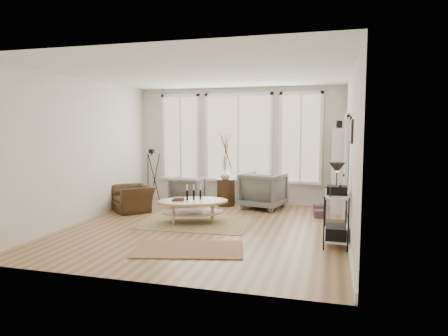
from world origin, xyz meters
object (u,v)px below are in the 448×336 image
(side_table, at_px, (226,170))
(accent_chair, at_px, (133,198))
(armchair_right, at_px, (263,190))
(coffee_table, at_px, (193,205))
(bookcase, at_px, (338,170))
(armchair_left, at_px, (187,191))
(low_shelf, at_px, (336,212))

(side_table, relative_size, accent_chair, 2.03)
(armchair_right, relative_size, side_table, 0.52)
(coffee_table, bearing_deg, bookcase, 32.67)
(armchair_left, height_order, side_table, side_table)
(armchair_left, xyz_separation_m, accent_chair, (-0.93, -1.08, -0.05))
(bookcase, relative_size, accent_chair, 2.29)
(armchair_left, distance_m, side_table, 1.11)
(side_table, height_order, accent_chair, side_table)
(low_shelf, xyz_separation_m, accent_chair, (-4.47, 1.35, -0.22))
(bookcase, height_order, armchair_left, bookcase)
(coffee_table, height_order, side_table, side_table)
(side_table, bearing_deg, coffee_table, -96.55)
(low_shelf, bearing_deg, armchair_right, 123.82)
(coffee_table, distance_m, armchair_right, 2.09)
(side_table, bearing_deg, armchair_right, -5.83)
(armchair_left, relative_size, accent_chair, 0.85)
(low_shelf, height_order, accent_chair, low_shelf)
(bookcase, xyz_separation_m, armchair_right, (-1.69, -0.08, -0.53))
(low_shelf, bearing_deg, coffee_table, 165.94)
(low_shelf, height_order, coffee_table, low_shelf)
(armchair_right, bearing_deg, side_table, 8.77)
(armchair_left, bearing_deg, coffee_table, 112.48)
(armchair_left, bearing_deg, accent_chair, 48.24)
(armchair_left, height_order, accent_chair, armchair_left)
(low_shelf, height_order, armchair_right, low_shelf)
(armchair_left, relative_size, side_table, 0.42)
(accent_chair, bearing_deg, low_shelf, 26.38)
(coffee_table, bearing_deg, side_table, 83.45)
(low_shelf, distance_m, side_table, 3.63)
(coffee_table, bearing_deg, low_shelf, -14.06)
(bookcase, xyz_separation_m, armchair_left, (-3.59, -0.09, -0.61))
(accent_chair, bearing_deg, bookcase, 57.70)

